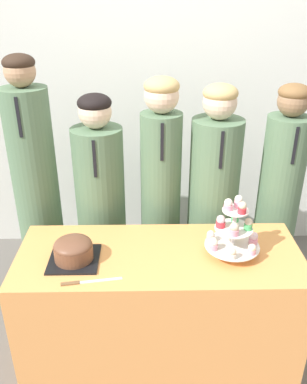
% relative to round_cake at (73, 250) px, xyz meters
% --- Properties ---
extents(wall_back, '(9.00, 0.06, 2.70)m').
position_rel_round_cake_xyz_m(wall_back, '(0.43, 1.35, 0.57)').
color(wall_back, silver).
rests_on(wall_back, ground_plane).
extents(table, '(1.47, 0.58, 0.72)m').
position_rel_round_cake_xyz_m(table, '(0.43, 0.05, -0.42)').
color(table, '#EF9951').
rests_on(table, ground_plane).
extents(round_cake, '(0.25, 0.25, 0.12)m').
position_rel_round_cake_xyz_m(round_cake, '(0.00, 0.00, 0.00)').
color(round_cake, black).
rests_on(round_cake, table).
extents(cake_knife, '(0.28, 0.06, 0.01)m').
position_rel_round_cake_xyz_m(cake_knife, '(0.06, -0.18, -0.06)').
color(cake_knife, silver).
rests_on(cake_knife, table).
extents(cupcake_stand, '(0.28, 0.28, 0.32)m').
position_rel_round_cake_xyz_m(cupcake_stand, '(0.80, 0.04, 0.08)').
color(cupcake_stand, silver).
rests_on(cupcake_stand, table).
extents(student_0, '(0.27, 0.28, 1.64)m').
position_rel_round_cake_xyz_m(student_0, '(-0.31, 0.59, 0.00)').
color(student_0, '#567556').
rests_on(student_0, ground_plane).
extents(student_1, '(0.31, 0.31, 1.42)m').
position_rel_round_cake_xyz_m(student_1, '(0.08, 0.59, -0.11)').
color(student_1, '#567556').
rests_on(student_1, ground_plane).
extents(student_2, '(0.25, 0.25, 1.51)m').
position_rel_round_cake_xyz_m(student_2, '(0.45, 0.59, -0.03)').
color(student_2, '#567556').
rests_on(student_2, ground_plane).
extents(student_3, '(0.31, 0.32, 1.47)m').
position_rel_round_cake_xyz_m(student_3, '(0.78, 0.59, -0.08)').
color(student_3, '#567556').
rests_on(student_3, ground_plane).
extents(student_4, '(0.26, 0.27, 1.47)m').
position_rel_round_cake_xyz_m(student_4, '(1.20, 0.59, -0.07)').
color(student_4, '#567556').
rests_on(student_4, ground_plane).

